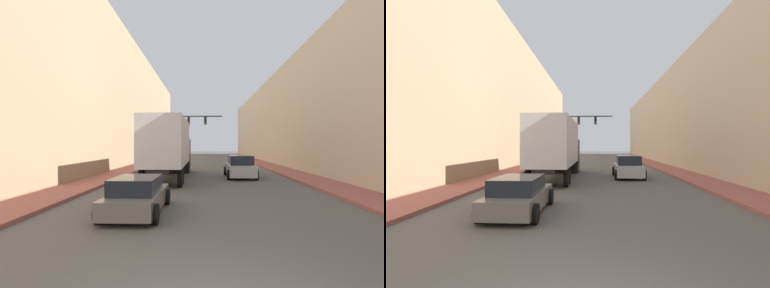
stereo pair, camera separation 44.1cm
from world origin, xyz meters
The scene contains 8 objects.
sidewalk_right centered at (7.14, 30.00, 0.07)m, with size 2.39×80.00×0.15m.
sidewalk_left centered at (-7.14, 30.00, 0.07)m, with size 2.39×80.00×0.15m.
building_right centered at (11.33, 30.00, 5.49)m, with size 6.00×80.00×10.98m.
building_left centered at (-11.33, 30.00, 7.39)m, with size 6.00×80.00×14.77m.
semi_truck centered at (-2.57, 17.82, 2.30)m, with size 2.52×11.76×4.15m.
sedan_car centered at (-2.48, 6.86, 0.62)m, with size 1.96×4.34×1.31m.
suv_car centered at (2.55, 18.39, 0.77)m, with size 2.11×4.53×1.64m.
traffic_signal_gantry centered at (-3.54, 31.31, 4.38)m, with size 7.94×0.35×6.04m.
Camera 2 is at (0.31, -3.72, 2.46)m, focal length 28.00 mm.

